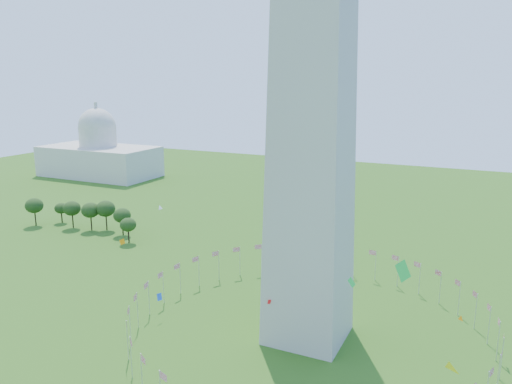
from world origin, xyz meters
TOP-DOWN VIEW (x-y plane):
  - flag_ring at (-0.00, 50.00)m, footprint 80.24×80.24m
  - capitol_building at (-180.00, 180.00)m, footprint 70.00×35.00m
  - kites_aloft at (18.41, 21.26)m, footprint 110.39×68.11m
  - tree_line_west at (-105.68, 91.00)m, footprint 54.84×15.40m

SIDE VIEW (x-z plane):
  - flag_ring at x=0.00m, z-range 0.00..9.00m
  - tree_line_west at x=-105.68m, z-range -0.51..11.04m
  - kites_aloft at x=18.41m, z-range -1.28..36.34m
  - capitol_building at x=-180.00m, z-range 0.00..46.00m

